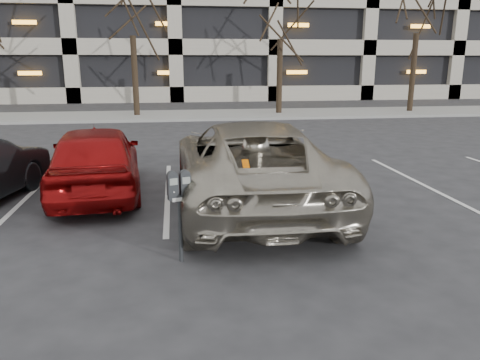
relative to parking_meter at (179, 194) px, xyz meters
name	(u,v)px	position (x,y,z in m)	size (l,w,h in m)	color
ground	(252,228)	(1.18, 1.13, -0.96)	(140.00, 140.00, 0.00)	#28282B
sidewalk	(199,115)	(1.18, 17.13, -0.90)	(80.00, 4.00, 0.12)	gray
stall_lines	(168,193)	(-0.22, 3.43, -0.95)	(16.90, 5.20, 0.00)	silver
parking_meter	(179,194)	(0.00, 0.00, 0.00)	(0.34, 0.20, 1.25)	black
suv_silver	(251,163)	(1.37, 2.42, -0.15)	(2.75, 5.84, 1.62)	#A9A190
car_red	(96,159)	(-1.64, 3.62, -0.23)	(1.72, 4.27, 1.46)	maroon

